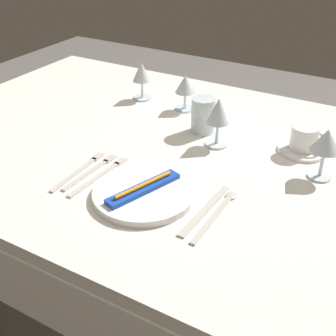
% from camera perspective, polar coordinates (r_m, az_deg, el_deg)
% --- Properties ---
extents(ground_plane, '(6.00, 6.00, 0.00)m').
position_cam_1_polar(ground_plane, '(1.79, 1.87, -19.02)').
color(ground_plane, slate).
extents(dining_table, '(1.80, 1.11, 0.74)m').
position_cam_1_polar(dining_table, '(1.35, 2.34, -0.85)').
color(dining_table, silver).
rests_on(dining_table, ground).
extents(dinner_plate, '(0.25, 0.25, 0.02)m').
position_cam_1_polar(dinner_plate, '(1.11, -3.10, -3.26)').
color(dinner_plate, white).
rests_on(dinner_plate, dining_table).
extents(toothbrush_package, '(0.10, 0.21, 0.02)m').
position_cam_1_polar(toothbrush_package, '(1.10, -3.12, -2.54)').
color(toothbrush_package, blue).
rests_on(toothbrush_package, dinner_plate).
extents(fork_outer, '(0.03, 0.23, 0.00)m').
position_cam_1_polar(fork_outer, '(1.21, -8.46, -0.83)').
color(fork_outer, beige).
rests_on(fork_outer, dining_table).
extents(fork_inner, '(0.02, 0.21, 0.00)m').
position_cam_1_polar(fork_inner, '(1.23, -9.58, -0.30)').
color(fork_inner, beige).
rests_on(fork_inner, dining_table).
extents(fork_salad, '(0.03, 0.22, 0.00)m').
position_cam_1_polar(fork_salad, '(1.24, -11.05, -0.21)').
color(fork_salad, beige).
rests_on(fork_salad, dining_table).
extents(dinner_knife, '(0.03, 0.23, 0.00)m').
position_cam_1_polar(dinner_knife, '(1.06, 4.57, -5.48)').
color(dinner_knife, beige).
rests_on(dinner_knife, dining_table).
extents(spoon_soup, '(0.03, 0.23, 0.01)m').
position_cam_1_polar(spoon_soup, '(1.07, 6.59, -5.25)').
color(spoon_soup, beige).
rests_on(spoon_soup, dining_table).
extents(saucer_left, '(0.14, 0.14, 0.01)m').
position_cam_1_polar(saucer_left, '(1.36, 16.65, 2.20)').
color(saucer_left, white).
rests_on(saucer_left, dining_table).
extents(coffee_cup_left, '(0.10, 0.08, 0.07)m').
position_cam_1_polar(coffee_cup_left, '(1.35, 16.97, 3.67)').
color(coffee_cup_left, white).
rests_on(coffee_cup_left, saucer_left).
extents(wine_glass_centre, '(0.07, 0.07, 0.12)m').
position_cam_1_polar(wine_glass_centre, '(1.55, 2.20, 10.31)').
color(wine_glass_centre, silver).
rests_on(wine_glass_centre, dining_table).
extents(wine_glass_left, '(0.07, 0.07, 0.15)m').
position_cam_1_polar(wine_glass_left, '(1.31, 6.39, 6.90)').
color(wine_glass_left, silver).
rests_on(wine_glass_left, dining_table).
extents(wine_glass_right, '(0.07, 0.07, 0.14)m').
position_cam_1_polar(wine_glass_right, '(1.64, -3.36, 11.79)').
color(wine_glass_right, silver).
rests_on(wine_glass_right, dining_table).
extents(wine_glass_far, '(0.08, 0.08, 0.14)m').
position_cam_1_polar(wine_glass_far, '(1.21, 19.42, 3.05)').
color(wine_glass_far, silver).
rests_on(wine_glass_far, dining_table).
extents(drink_tumbler, '(0.08, 0.08, 0.11)m').
position_cam_1_polar(drink_tumbler, '(1.41, 4.48, 6.47)').
color(drink_tumbler, silver).
rests_on(drink_tumbler, dining_table).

